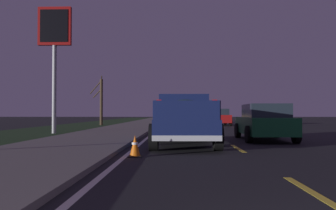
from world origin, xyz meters
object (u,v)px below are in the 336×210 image
sedan_red (218,117)px  pickup_truck (184,118)px  traffic_cone_near (135,146)px  sedan_tan (181,116)px  bare_tree_far (101,100)px  sedan_green (264,122)px  gas_price_sign (55,38)px

sedan_red → pickup_truck: bearing=169.7°
traffic_cone_near → pickup_truck: bearing=-21.9°
sedan_tan → bare_tree_far: 9.80m
pickup_truck → traffic_cone_near: pickup_truck is taller
sedan_red → traffic_cone_near: bearing=167.9°
sedan_green → sedan_tan: (23.77, 3.28, 0.00)m
sedan_green → sedan_tan: bearing=7.9°
sedan_green → traffic_cone_near: 7.46m
sedan_tan → traffic_cone_near: 29.48m
bare_tree_far → sedan_tan: bearing=-53.2°
bare_tree_far → traffic_cone_near: size_ratio=8.17×
sedan_tan → gas_price_sign: (-19.11, 7.46, 4.68)m
sedan_red → traffic_cone_near: 23.64m
sedan_red → sedan_green: (-17.45, 0.10, 0.00)m
sedan_red → gas_price_sign: gas_price_sign is taller
pickup_truck → sedan_red: bearing=-10.3°
pickup_truck → sedan_green: (2.25, -3.47, -0.20)m
traffic_cone_near → gas_price_sign: bearing=29.8°
sedan_tan → traffic_cone_near: bearing=177.0°
sedan_green → bare_tree_far: size_ratio=0.94×
sedan_green → traffic_cone_near: sedan_green is taller
sedan_green → gas_price_sign: gas_price_sign is taller
bare_tree_far → traffic_cone_near: bearing=-165.3°
sedan_red → bare_tree_far: 11.25m
bare_tree_far → sedan_red: bearing=-92.7°
gas_price_sign → pickup_truck: bearing=-133.5°
pickup_truck → bare_tree_far: 21.64m
bare_tree_far → gas_price_sign: bearing=-178.8°
gas_price_sign → traffic_cone_near: bearing=-150.2°
gas_price_sign → traffic_cone_near: 12.97m
pickup_truck → gas_price_sign: 10.99m
pickup_truck → traffic_cone_near: size_ratio=9.38×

